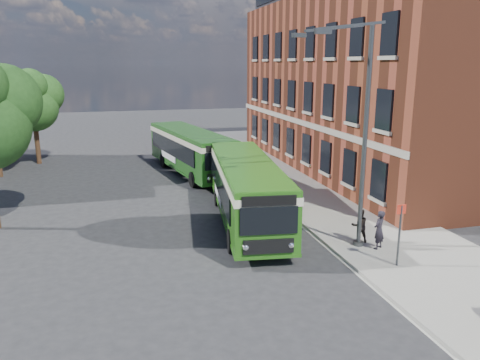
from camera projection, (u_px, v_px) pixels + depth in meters
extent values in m
plane|color=#262629|center=(226.00, 243.00, 20.10)|extent=(120.00, 120.00, 0.00)
cube|color=#99968B|center=(305.00, 185.00, 29.33)|extent=(6.00, 48.00, 0.15)
cube|color=beige|center=(259.00, 190.00, 28.59)|extent=(0.12, 48.00, 0.01)
cube|color=brown|center=(377.00, 85.00, 33.39)|extent=(12.00, 26.00, 12.00)
cube|color=#B0A794|center=(297.00, 121.00, 32.47)|extent=(0.12, 26.00, 0.35)
cylinder|color=#3A3D40|center=(358.00, 245.00, 19.49)|extent=(0.44, 0.44, 0.30)
cylinder|color=#3A3D40|center=(365.00, 142.00, 18.43)|extent=(0.18, 0.18, 9.00)
cube|color=#3A3D40|center=(350.00, 26.00, 16.52)|extent=(2.58, 0.46, 0.37)
cube|color=#3A3D40|center=(335.00, 28.00, 17.64)|extent=(2.58, 0.46, 0.37)
cube|color=#3A3D40|center=(323.00, 32.00, 15.82)|extent=(0.55, 0.22, 0.16)
cube|color=#3A3D40|center=(299.00, 35.00, 17.85)|extent=(0.55, 0.22, 0.16)
cylinder|color=#3A3D40|center=(399.00, 238.00, 17.26)|extent=(0.08, 0.08, 2.50)
cube|color=red|center=(401.00, 209.00, 16.99)|extent=(0.35, 0.04, 0.35)
cube|color=#286417|center=(246.00, 186.00, 22.43)|extent=(3.90, 11.40, 2.45)
cube|color=#286417|center=(246.00, 212.00, 22.74)|extent=(3.94, 11.45, 0.14)
cube|color=black|center=(219.00, 183.00, 22.53)|extent=(1.27, 9.31, 1.10)
cube|color=black|center=(271.00, 181.00, 22.86)|extent=(1.27, 9.31, 1.10)
cube|color=#F1ECC6|center=(246.00, 169.00, 22.23)|extent=(3.97, 11.47, 0.32)
cube|color=#286417|center=(246.00, 162.00, 22.15)|extent=(3.79, 11.29, 0.12)
cube|color=black|center=(269.00, 221.00, 16.99)|extent=(2.14, 0.35, 1.05)
cube|color=black|center=(269.00, 201.00, 16.80)|extent=(1.99, 0.33, 0.38)
cube|color=black|center=(269.00, 246.00, 17.22)|extent=(1.89, 0.32, 0.55)
sphere|color=silver|center=(246.00, 247.00, 17.13)|extent=(0.26, 0.26, 0.26)
sphere|color=silver|center=(291.00, 245.00, 17.35)|extent=(0.26, 0.26, 0.26)
cube|color=black|center=(233.00, 159.00, 27.78)|extent=(1.99, 0.33, 0.90)
cube|color=white|center=(218.00, 194.00, 23.38)|extent=(0.45, 3.18, 0.45)
cylinder|color=black|center=(231.00, 241.00, 18.95)|extent=(0.40, 1.03, 1.00)
cylinder|color=black|center=(288.00, 238.00, 19.25)|extent=(0.40, 1.03, 1.00)
cylinder|color=black|center=(217.00, 197.00, 25.27)|extent=(0.40, 1.03, 1.00)
cylinder|color=black|center=(260.00, 195.00, 25.57)|extent=(0.40, 1.03, 1.00)
cube|color=#1B4C16|center=(190.00, 148.00, 32.41)|extent=(4.49, 11.30, 2.45)
cube|color=#1B4C16|center=(191.00, 166.00, 32.72)|extent=(4.53, 11.35, 0.14)
cube|color=black|center=(171.00, 147.00, 32.11)|extent=(1.78, 9.09, 1.10)
cube|color=black|center=(206.00, 145.00, 33.18)|extent=(1.78, 9.09, 1.10)
cube|color=beige|center=(190.00, 137.00, 32.21)|extent=(4.56, 11.37, 0.32)
cube|color=#1B4C16|center=(190.00, 131.00, 32.12)|extent=(4.37, 11.18, 0.12)
cube|color=black|center=(222.00, 160.00, 27.51)|extent=(2.13, 0.47, 1.05)
cube|color=black|center=(222.00, 148.00, 27.32)|extent=(1.98, 0.45, 0.38)
cube|color=black|center=(222.00, 177.00, 27.75)|extent=(1.88, 0.43, 0.55)
sphere|color=silver|center=(209.00, 178.00, 27.41)|extent=(0.26, 0.26, 0.26)
sphere|color=silver|center=(235.00, 175.00, 28.12)|extent=(0.26, 0.26, 0.26)
cube|color=black|center=(167.00, 134.00, 37.21)|extent=(1.98, 0.45, 0.90)
cube|color=white|center=(168.00, 156.00, 32.90)|extent=(0.63, 3.15, 0.45)
cylinder|color=black|center=(193.00, 180.00, 28.98)|extent=(0.46, 1.03, 1.00)
cylinder|color=black|center=(228.00, 176.00, 29.96)|extent=(0.46, 1.03, 1.00)
cylinder|color=black|center=(163.00, 161.00, 34.60)|extent=(0.46, 1.03, 1.00)
cylinder|color=black|center=(193.00, 158.00, 35.58)|extent=(0.46, 1.03, 1.00)
imported|color=black|center=(379.00, 230.00, 18.93)|extent=(0.70, 0.64, 1.61)
imported|color=black|center=(360.00, 226.00, 19.66)|extent=(0.80, 0.68, 1.45)
sphere|color=#1D3F16|center=(3.00, 101.00, 21.26)|extent=(3.42, 3.42, 3.42)
sphere|color=#154A10|center=(4.00, 91.00, 31.20)|extent=(3.35, 3.35, 3.35)
cylinder|color=#3B2315|center=(37.00, 144.00, 35.68)|extent=(0.36, 0.36, 3.06)
sphere|color=#234C1A|center=(33.00, 107.00, 35.01)|extent=(3.62, 3.62, 3.62)
sphere|color=#234C1A|center=(43.00, 94.00, 35.48)|extent=(3.06, 3.06, 3.06)
sphere|color=#234C1A|center=(22.00, 100.00, 34.26)|extent=(2.78, 2.78, 2.78)
sphere|color=#234C1A|center=(30.00, 86.00, 33.97)|extent=(2.50, 2.50, 2.50)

